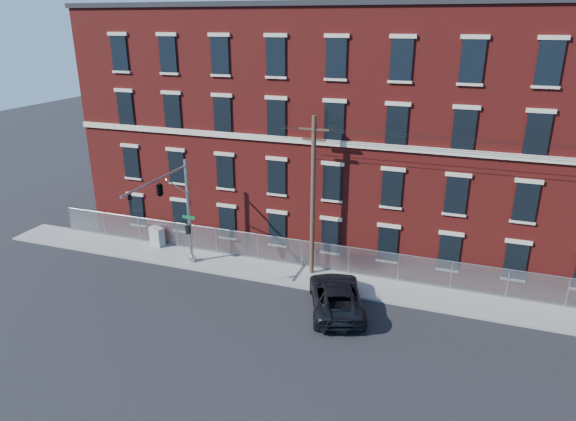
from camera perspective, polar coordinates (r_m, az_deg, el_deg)
The scene contains 8 objects.
ground at distance 28.94m, azimuth -4.53°, elevation -11.29°, with size 140.00×140.00×0.00m, color black.
sidewalk at distance 31.34m, azimuth 20.35°, elevation -9.84°, with size 65.00×3.00×0.12m, color gray.
mill_building at distance 37.07m, azimuth 21.92°, elevation 7.99°, with size 55.30×14.32×16.30m.
chain_link_fence at distance 32.04m, azimuth 20.57°, elevation -7.16°, with size 59.06×0.06×1.85m.
traffic_signal_mast at distance 31.07m, azimuth -13.36°, elevation 1.46°, with size 0.90×6.75×7.00m.
utility_pole_near at distance 30.82m, azimuth 2.80°, elevation 1.75°, with size 1.80×0.28×10.00m.
pickup_truck at distance 28.90m, azimuth 5.40°, elevation -9.46°, with size 2.75×5.96×1.66m, color black.
utility_cabinet at distance 37.54m, azimuth -14.41°, elevation -2.82°, with size 1.09×0.54×1.36m, color gray.
Camera 1 is at (10.27, -22.43, 15.13)m, focal length 31.83 mm.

